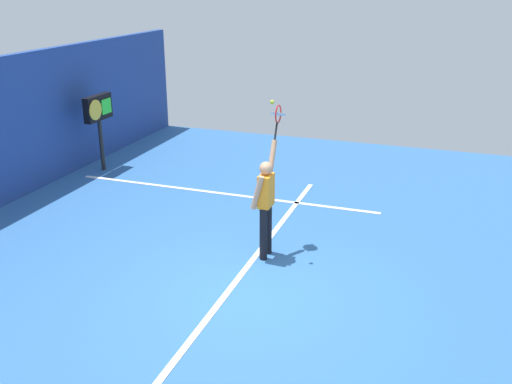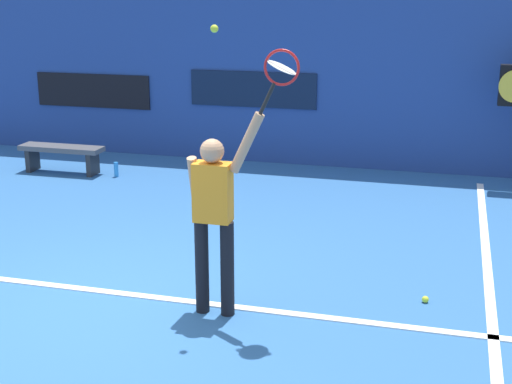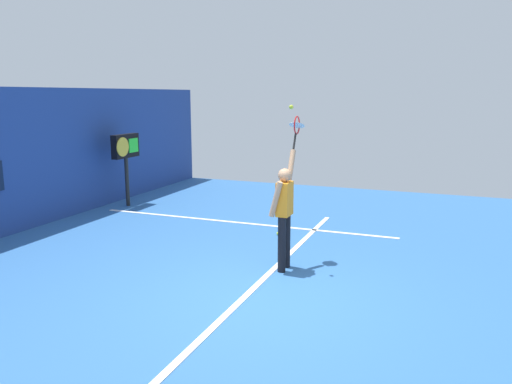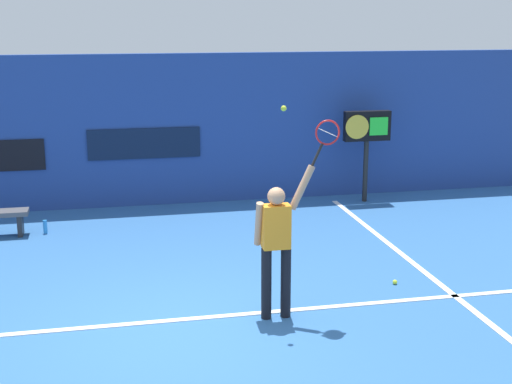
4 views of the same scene
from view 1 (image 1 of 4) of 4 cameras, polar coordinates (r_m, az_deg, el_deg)
The scene contains 8 objects.
ground_plane at distance 8.82m, azimuth -0.97°, elevation -9.93°, with size 18.00×18.00×0.00m, color #2D609E.
court_baseline at distance 8.90m, azimuth -2.58°, elevation -9.61°, with size 10.00×0.10×0.01m, color white.
court_sideline at distance 12.69m, azimuth -3.51°, elevation -0.14°, with size 0.10×7.00×0.01m, color white.
tennis_player at distance 9.49m, azimuth 0.98°, elevation -0.89°, with size 0.73×0.31×1.95m.
tennis_racket at distance 9.66m, azimuth 2.20°, elevation 7.56°, with size 0.42×0.27×0.62m.
tennis_ball at distance 9.05m, azimuth 1.62°, elevation 8.93°, with size 0.07×0.07×0.07m, color #CCE033.
scoreboard_clock at distance 14.39m, azimuth -15.41°, elevation 7.72°, with size 0.96×0.20×1.86m.
spare_ball at distance 11.76m, azimuth 0.44°, elevation -1.66°, with size 0.07×0.07×0.07m, color #CCE033.
Camera 1 is at (-7.13, -2.66, 4.47)m, focal length 40.22 mm.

